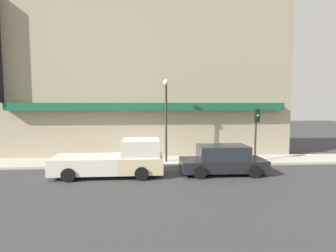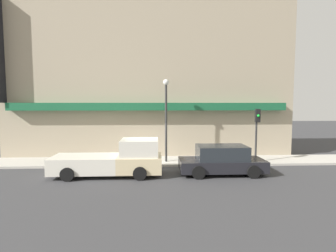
% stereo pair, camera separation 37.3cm
% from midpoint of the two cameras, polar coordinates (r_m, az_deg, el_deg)
% --- Properties ---
extents(ground_plane, '(80.00, 80.00, 0.00)m').
position_cam_midpoint_polar(ground_plane, '(15.51, -4.82, -8.97)').
color(ground_plane, '#38383A').
extents(sidewalk, '(36.00, 2.60, 0.13)m').
position_cam_midpoint_polar(sidewalk, '(16.76, -4.77, -7.69)').
color(sidewalk, '#B7B2A8').
rests_on(sidewalk, ground).
extents(building, '(19.80, 3.80, 10.73)m').
position_cam_midpoint_polar(building, '(19.21, -4.83, 9.77)').
color(building, tan).
rests_on(building, ground).
extents(pickup_truck, '(5.58, 2.15, 1.87)m').
position_cam_midpoint_polar(pickup_truck, '(13.88, -12.01, -7.28)').
color(pickup_truck, beige).
rests_on(pickup_truck, ground).
extents(parked_car, '(4.45, 2.03, 1.51)m').
position_cam_midpoint_polar(parked_car, '(14.24, 11.02, -7.28)').
color(parked_car, black).
rests_on(parked_car, ground).
extents(fire_hydrant, '(0.16, 0.16, 0.71)m').
position_cam_midpoint_polar(fire_hydrant, '(16.29, -7.24, -6.60)').
color(fire_hydrant, red).
rests_on(fire_hydrant, sidewalk).
extents(street_lamp, '(0.36, 0.36, 5.06)m').
position_cam_midpoint_polar(street_lamp, '(16.04, -1.08, 3.53)').
color(street_lamp, '#2D2D2D').
rests_on(street_lamp, sidewalk).
extents(traffic_light, '(0.28, 0.42, 3.26)m').
position_cam_midpoint_polar(traffic_light, '(16.81, 18.08, 0.14)').
color(traffic_light, '#2D2D2D').
rests_on(traffic_light, sidewalk).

